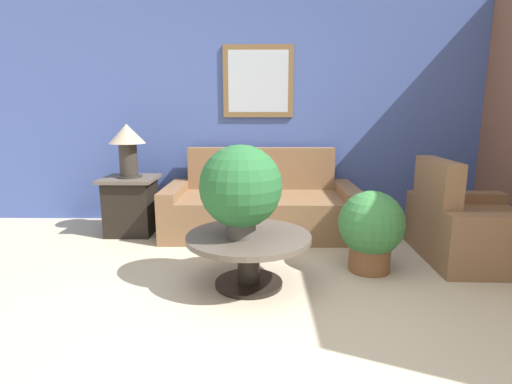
# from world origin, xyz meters

# --- Properties ---
(ground_plane) EXTENTS (20.00, 20.00, 0.00)m
(ground_plane) POSITION_xyz_m (0.00, 0.00, 0.00)
(ground_plane) COLOR #BCAD93
(wall_back) EXTENTS (7.00, 0.09, 2.60)m
(wall_back) POSITION_xyz_m (-0.00, 2.72, 1.31)
(wall_back) COLOR #42569E
(wall_back) RESTS_ON ground_plane
(couch_main) EXTENTS (2.04, 0.95, 0.90)m
(couch_main) POSITION_xyz_m (-0.07, 2.17, 0.28)
(couch_main) COLOR brown
(couch_main) RESTS_ON ground_plane
(armchair) EXTENTS (0.94, 1.09, 0.90)m
(armchair) POSITION_xyz_m (1.81, 1.38, 0.28)
(armchair) COLOR brown
(armchair) RESTS_ON ground_plane
(coffee_table) EXTENTS (0.94, 0.94, 0.40)m
(coffee_table) POSITION_xyz_m (-0.16, 0.79, 0.29)
(coffee_table) COLOR black
(coffee_table) RESTS_ON ground_plane
(side_table) EXTENTS (0.56, 0.56, 0.61)m
(side_table) POSITION_xyz_m (-1.47, 2.11, 0.31)
(side_table) COLOR black
(side_table) RESTS_ON ground_plane
(table_lamp) EXTENTS (0.38, 0.38, 0.56)m
(table_lamp) POSITION_xyz_m (-1.47, 2.11, 0.98)
(table_lamp) COLOR #2D2823
(table_lamp) RESTS_ON side_table
(potted_plant_on_table) EXTENTS (0.60, 0.60, 0.68)m
(potted_plant_on_table) POSITION_xyz_m (-0.21, 0.74, 0.77)
(potted_plant_on_table) COLOR #4C4742
(potted_plant_on_table) RESTS_ON coffee_table
(potted_plant_floor) EXTENTS (0.54, 0.54, 0.67)m
(potted_plant_floor) POSITION_xyz_m (0.84, 1.09, 0.37)
(potted_plant_floor) COLOR brown
(potted_plant_floor) RESTS_ON ground_plane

